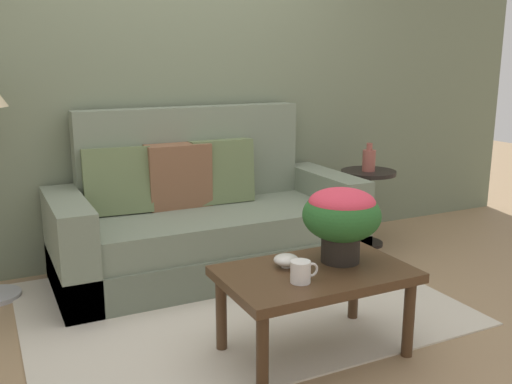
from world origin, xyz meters
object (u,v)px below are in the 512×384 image
Objects in this scene: couch at (205,223)px; snack_bowl at (286,260)px; coffee_table at (315,281)px; side_table at (368,194)px; coffee_mug at (301,272)px; potted_plant at (342,215)px; table_vase at (369,160)px.

snack_bowl is (-0.04, -1.22, 0.14)m from couch.
coffee_table is at bearing -87.28° from couch.
snack_bowl is (-1.37, -1.17, 0.07)m from side_table.
side_table reaches higher than snack_bowl.
side_table is 4.26× the size of coffee_mug.
potted_plant reaches higher than table_vase.
coffee_mug is 1.97m from table_vase.
side_table is 1.66m from potted_plant.
table_vase is at bearing 48.24° from potted_plant.
couch is 1.33m from side_table.
coffee_table is 2.35× the size of potted_plant.
couch is 14.66× the size of coffee_mug.
side_table is at bearing 48.22° from potted_plant.
potted_plant is 0.35m from snack_bowl.
table_vase is (1.37, 1.16, 0.21)m from snack_bowl.
potted_plant reaches higher than snack_bowl.
snack_bowl is (0.03, 0.20, -0.02)m from coffee_mug.
table_vase is at bearing -2.42° from couch.
coffee_mug is at bearing -154.63° from potted_plant.
side_table is 1.81m from snack_bowl.
side_table is at bearing 44.26° from coffee_mug.
potted_plant is (0.24, -1.27, 0.34)m from couch.
couch is at bearing 87.91° from snack_bowl.
side_table reaches higher than coffee_mug.
potted_plant is at bearing 14.62° from coffee_table.
coffee_table is at bearing -134.96° from side_table.
coffee_mug is (-0.08, -1.42, 0.15)m from couch.
couch is 1.37m from table_vase.
coffee_table is 1.54× the size of side_table.
side_table is 2.76× the size of table_vase.
coffee_table is (0.06, -1.32, 0.04)m from couch.
coffee_table is 0.17m from snack_bowl.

